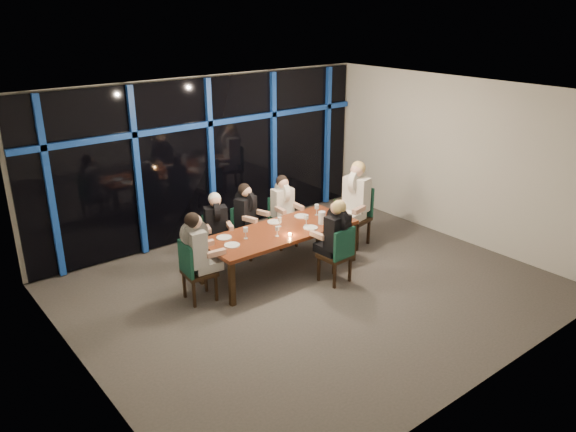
{
  "coord_description": "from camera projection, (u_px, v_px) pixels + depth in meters",
  "views": [
    {
      "loc": [
        -5.15,
        -5.87,
        4.2
      ],
      "look_at": [
        0.0,
        0.6,
        1.05
      ],
      "focal_mm": 35.0,
      "sensor_mm": 36.0,
      "label": 1
    }
  ],
  "objects": [
    {
      "name": "window_wall",
      "position": [
        210.0,
        156.0,
        10.39
      ],
      "size": [
        6.86,
        0.43,
        2.94
      ],
      "color": "black",
      "rests_on": "ground"
    },
    {
      "name": "wine_bottle",
      "position": [
        334.0,
        211.0,
        9.55
      ],
      "size": [
        0.08,
        0.08,
        0.35
      ],
      "rotation": [
        0.0,
        0.0,
        -0.42
      ],
      "color": "black",
      "rests_on": "dining_table"
    },
    {
      "name": "plate_near_mid",
      "position": [
        310.0,
        228.0,
        9.18
      ],
      "size": [
        0.24,
        0.24,
        0.01
      ],
      "primitive_type": "cylinder",
      "color": "white",
      "rests_on": "dining_table"
    },
    {
      "name": "plate_far_mid",
      "position": [
        274.0,
        222.0,
        9.42
      ],
      "size": [
        0.24,
        0.24,
        0.01
      ],
      "primitive_type": "cylinder",
      "color": "white",
      "rests_on": "dining_table"
    },
    {
      "name": "chair_far_right",
      "position": [
        281.0,
        218.0,
        10.26
      ],
      "size": [
        0.46,
        0.46,
        0.91
      ],
      "rotation": [
        0.0,
        0.0,
        -0.1
      ],
      "color": "black",
      "rests_on": "ground"
    },
    {
      "name": "wine_glass_a",
      "position": [
        277.0,
        229.0,
        8.81
      ],
      "size": [
        0.06,
        0.06,
        0.17
      ],
      "color": "silver",
      "rests_on": "dining_table"
    },
    {
      "name": "wine_glass_c",
      "position": [
        306.0,
        218.0,
        9.24
      ],
      "size": [
        0.07,
        0.07,
        0.18
      ],
      "color": "white",
      "rests_on": "dining_table"
    },
    {
      "name": "wine_glass_b",
      "position": [
        280.0,
        220.0,
        9.2
      ],
      "size": [
        0.06,
        0.06,
        0.16
      ],
      "color": "white",
      "rests_on": "dining_table"
    },
    {
      "name": "chair_far_left",
      "position": [
        216.0,
        238.0,
        9.45
      ],
      "size": [
        0.53,
        0.53,
        0.89
      ],
      "rotation": [
        0.0,
        0.0,
        -0.34
      ],
      "color": "black",
      "rests_on": "ground"
    },
    {
      "name": "plate_end_right",
      "position": [
        338.0,
        214.0,
        9.75
      ],
      "size": [
        0.24,
        0.24,
        0.01
      ],
      "primitive_type": "cylinder",
      "color": "white",
      "rests_on": "dining_table"
    },
    {
      "name": "diner_near_mid",
      "position": [
        336.0,
        229.0,
        8.73
      ],
      "size": [
        0.49,
        0.6,
        0.92
      ],
      "rotation": [
        0.0,
        0.0,
        3.2
      ],
      "color": "black",
      "rests_on": "ground"
    },
    {
      "name": "diner_end_right",
      "position": [
        355.0,
        192.0,
        10.06
      ],
      "size": [
        0.72,
        0.61,
        1.05
      ],
      "rotation": [
        0.0,
        0.0,
        4.94
      ],
      "color": "white",
      "rests_on": "ground"
    },
    {
      "name": "diner_far_right",
      "position": [
        284.0,
        201.0,
        10.07
      ],
      "size": [
        0.48,
        0.59,
        0.89
      ],
      "rotation": [
        0.0,
        0.0,
        -0.1
      ],
      "color": "white",
      "rests_on": "ground"
    },
    {
      "name": "tea_light",
      "position": [
        290.0,
        234.0,
        8.89
      ],
      "size": [
        0.05,
        0.05,
        0.03
      ],
      "primitive_type": "cylinder",
      "color": "#FEAB4C",
      "rests_on": "dining_table"
    },
    {
      "name": "diner_far_left",
      "position": [
        216.0,
        220.0,
        9.26
      ],
      "size": [
        0.54,
        0.61,
        0.87
      ],
      "rotation": [
        0.0,
        0.0,
        -0.34
      ],
      "color": "black",
      "rests_on": "ground"
    },
    {
      "name": "diner_far_mid",
      "position": [
        247.0,
        210.0,
        9.66
      ],
      "size": [
        0.54,
        0.62,
        0.88
      ],
      "rotation": [
        0.0,
        0.0,
        0.33
      ],
      "color": "black",
      "rests_on": "ground"
    },
    {
      "name": "room",
      "position": [
        314.0,
        164.0,
        8.07
      ],
      "size": [
        7.04,
        7.0,
        3.02
      ],
      "color": "#524C48",
      "rests_on": "ground"
    },
    {
      "name": "plate_far_right",
      "position": [
        301.0,
        216.0,
        9.67
      ],
      "size": [
        0.24,
        0.24,
        0.01
      ],
      "primitive_type": "cylinder",
      "color": "white",
      "rests_on": "dining_table"
    },
    {
      "name": "chair_end_left",
      "position": [
        194.0,
        268.0,
        8.27
      ],
      "size": [
        0.49,
        0.49,
        0.96
      ],
      "rotation": [
        0.0,
        0.0,
        1.47
      ],
      "color": "black",
      "rests_on": "ground"
    },
    {
      "name": "water_pitcher",
      "position": [
        322.0,
        218.0,
        9.32
      ],
      "size": [
        0.13,
        0.12,
        0.21
      ],
      "rotation": [
        0.0,
        0.0,
        0.19
      ],
      "color": "silver",
      "rests_on": "dining_table"
    },
    {
      "name": "plate_end_left",
      "position": [
        232.0,
        245.0,
        8.52
      ],
      "size": [
        0.24,
        0.24,
        0.01
      ],
      "primitive_type": "cylinder",
      "color": "white",
      "rests_on": "dining_table"
    },
    {
      "name": "wine_glass_e",
      "position": [
        317.0,
        207.0,
        9.7
      ],
      "size": [
        0.07,
        0.07,
        0.19
      ],
      "color": "silver",
      "rests_on": "dining_table"
    },
    {
      "name": "wine_glass_d",
      "position": [
        246.0,
        230.0,
        8.72
      ],
      "size": [
        0.07,
        0.07,
        0.19
      ],
      "color": "silver",
      "rests_on": "dining_table"
    },
    {
      "name": "chair_far_mid",
      "position": [
        244.0,
        228.0,
        9.83
      ],
      "size": [
        0.53,
        0.53,
        0.91
      ],
      "rotation": [
        0.0,
        0.0,
        0.33
      ],
      "color": "black",
      "rests_on": "ground"
    },
    {
      "name": "plate_far_left",
      "position": [
        224.0,
        237.0,
        8.79
      ],
      "size": [
        0.24,
        0.24,
        0.01
      ],
      "primitive_type": "cylinder",
      "color": "white",
      "rests_on": "dining_table"
    },
    {
      "name": "chair_end_right",
      "position": [
        357.0,
        213.0,
        10.28
      ],
      "size": [
        0.6,
        0.6,
        1.08
      ],
      "rotation": [
        0.0,
        0.0,
        4.94
      ],
      "color": "black",
      "rests_on": "ground"
    },
    {
      "name": "chair_near_mid",
      "position": [
        339.0,
        252.0,
        8.81
      ],
      "size": [
        0.46,
        0.46,
        0.95
      ],
      "rotation": [
        0.0,
        0.0,
        3.2
      ],
      "color": "black",
      "rests_on": "ground"
    },
    {
      "name": "diner_end_left",
      "position": [
        197.0,
        244.0,
        8.17
      ],
      "size": [
        0.62,
        0.5,
        0.93
      ],
      "rotation": [
        0.0,
        0.0,
        1.47
      ],
      "color": "black",
      "rests_on": "ground"
    },
    {
      "name": "dining_table",
      "position": [
        280.0,
        234.0,
        9.13
      ],
      "size": [
        2.6,
        1.0,
        0.75
      ],
      "color": "brown",
      "rests_on": "ground"
    }
  ]
}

